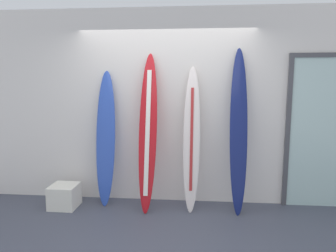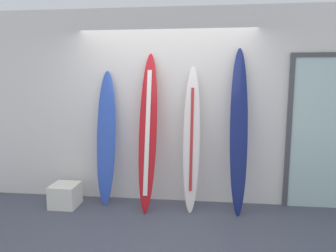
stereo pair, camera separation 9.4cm
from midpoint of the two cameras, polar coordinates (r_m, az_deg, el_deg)
name	(u,v)px [view 2 (the right image)]	position (r m, az deg, el deg)	size (l,w,h in m)	color
ground	(154,242)	(3.74, -1.76, -20.55)	(8.00, 8.00, 0.04)	#424654
wall_back	(167,107)	(4.58, 0.48, 3.54)	(7.20, 0.20, 2.80)	silver
surfboard_cobalt	(106,138)	(4.52, -10.75, -2.24)	(0.29, 0.35, 1.93)	#2D4EB4
surfboard_crimson	(148,133)	(4.26, -3.11, -1.31)	(0.27, 0.56, 2.17)	red
surfboard_ivory	(192,139)	(4.26, 5.00, -2.40)	(0.24, 0.44, 1.98)	silver
surfboard_navy	(239,132)	(4.26, 13.53, -1.16)	(0.24, 0.49, 2.23)	navy
display_block_left	(65,195)	(4.75, -17.88, -12.06)	(0.37, 0.37, 0.32)	white
glass_door	(326,130)	(4.79, 27.58, -0.69)	(1.04, 0.06, 2.16)	silver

